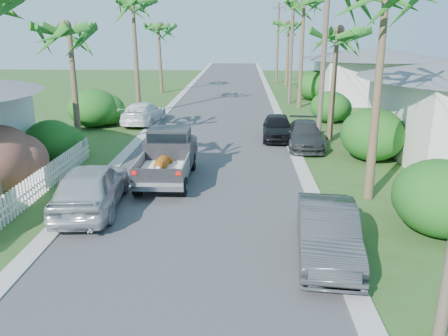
{
  "coord_description": "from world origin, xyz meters",
  "views": [
    {
      "loc": [
        1.55,
        -9.57,
        5.99
      ],
      "look_at": [
        0.96,
        4.92,
        1.4
      ],
      "focal_mm": 35.0,
      "sensor_mm": 36.0,
      "label": 1
    }
  ],
  "objects_px": {
    "utility_pole_c": "(291,48)",
    "palm_l_c": "(133,1)",
    "parked_car_rm": "(305,135)",
    "parked_car_rf": "(277,127)",
    "parked_car_lf": "(144,113)",
    "palm_l_b": "(68,27)",
    "palm_l_d": "(159,25)",
    "parked_car_rn": "(328,233)",
    "house_right_far": "(372,76)",
    "palm_r_d": "(289,23)",
    "parked_car_ln": "(91,187)",
    "utility_pole_b": "(323,59)",
    "utility_pole_d": "(278,43)",
    "pickup_truck": "(169,154)",
    "palm_r_b": "(338,31)",
    "palm_r_c": "(304,1)"
  },
  "relations": [
    {
      "from": "utility_pole_c",
      "to": "parked_car_ln",
      "type": "bearing_deg",
      "value": -111.26
    },
    {
      "from": "parked_car_rn",
      "to": "palm_r_d",
      "type": "bearing_deg",
      "value": 91.83
    },
    {
      "from": "parked_car_rn",
      "to": "utility_pole_d",
      "type": "height_order",
      "value": "utility_pole_d"
    },
    {
      "from": "pickup_truck",
      "to": "parked_car_rf",
      "type": "bearing_deg",
      "value": 54.24
    },
    {
      "from": "parked_car_rn",
      "to": "palm_l_b",
      "type": "distance_m",
      "value": 16.08
    },
    {
      "from": "palm_r_c",
      "to": "utility_pole_d",
      "type": "relative_size",
      "value": 1.04
    },
    {
      "from": "parked_car_lf",
      "to": "parked_car_rm",
      "type": "bearing_deg",
      "value": 156.0
    },
    {
      "from": "pickup_truck",
      "to": "utility_pole_c",
      "type": "xyz_separation_m",
      "value": [
        7.09,
        20.06,
        3.59
      ]
    },
    {
      "from": "parked_car_rm",
      "to": "palm_l_d",
      "type": "height_order",
      "value": "palm_l_d"
    },
    {
      "from": "parked_car_lf",
      "to": "palm_l_c",
      "type": "xyz_separation_m",
      "value": [
        -1.0,
        2.98,
        7.2
      ]
    },
    {
      "from": "utility_pole_d",
      "to": "parked_car_rf",
      "type": "bearing_deg",
      "value": -94.09
    },
    {
      "from": "house_right_far",
      "to": "utility_pole_c",
      "type": "distance_m",
      "value": 8.06
    },
    {
      "from": "utility_pole_c",
      "to": "palm_l_c",
      "type": "bearing_deg",
      "value": -152.65
    },
    {
      "from": "utility_pole_b",
      "to": "utility_pole_c",
      "type": "distance_m",
      "value": 15.0
    },
    {
      "from": "utility_pole_c",
      "to": "parked_car_rn",
      "type": "bearing_deg",
      "value": -93.58
    },
    {
      "from": "palm_l_c",
      "to": "palm_r_d",
      "type": "distance_m",
      "value": 21.95
    },
    {
      "from": "pickup_truck",
      "to": "palm_r_c",
      "type": "relative_size",
      "value": 0.54
    },
    {
      "from": "parked_car_rm",
      "to": "palm_r_c",
      "type": "bearing_deg",
      "value": 88.09
    },
    {
      "from": "house_right_far",
      "to": "utility_pole_b",
      "type": "xyz_separation_m",
      "value": [
        -7.4,
        -17.0,
        2.48
      ]
    },
    {
      "from": "parked_car_lf",
      "to": "palm_l_d",
      "type": "xyz_separation_m",
      "value": [
        -1.5,
        14.98,
        5.73
      ]
    },
    {
      "from": "parked_car_lf",
      "to": "palm_r_c",
      "type": "xyz_separation_m",
      "value": [
        11.2,
        6.98,
        7.4
      ]
    },
    {
      "from": "parked_car_ln",
      "to": "palm_l_b",
      "type": "xyz_separation_m",
      "value": [
        -3.2,
        7.65,
        5.31
      ]
    },
    {
      "from": "utility_pole_b",
      "to": "parked_car_rf",
      "type": "bearing_deg",
      "value": 134.95
    },
    {
      "from": "palm_r_c",
      "to": "utility_pole_d",
      "type": "bearing_deg",
      "value": 92.02
    },
    {
      "from": "pickup_truck",
      "to": "house_right_far",
      "type": "height_order",
      "value": "house_right_far"
    },
    {
      "from": "parked_car_ln",
      "to": "palm_r_b",
      "type": "relative_size",
      "value": 0.68
    },
    {
      "from": "pickup_truck",
      "to": "parked_car_rn",
      "type": "distance_m",
      "value": 8.56
    },
    {
      "from": "parked_car_rm",
      "to": "palm_l_c",
      "type": "xyz_separation_m",
      "value": [
        -10.96,
        8.72,
        7.25
      ]
    },
    {
      "from": "house_right_far",
      "to": "utility_pole_c",
      "type": "xyz_separation_m",
      "value": [
        -7.4,
        -2.0,
        2.48
      ]
    },
    {
      "from": "palm_r_d",
      "to": "parked_car_ln",
      "type": "bearing_deg",
      "value": -105.82
    },
    {
      "from": "parked_car_rm",
      "to": "parked_car_rf",
      "type": "relative_size",
      "value": 1.1
    },
    {
      "from": "parked_car_rn",
      "to": "parked_car_rf",
      "type": "relative_size",
      "value": 1.07
    },
    {
      "from": "parked_car_rm",
      "to": "palm_l_d",
      "type": "distance_m",
      "value": 24.37
    },
    {
      "from": "pickup_truck",
      "to": "palm_l_d",
      "type": "height_order",
      "value": "palm_l_d"
    },
    {
      "from": "parked_car_ln",
      "to": "utility_pole_b",
      "type": "bearing_deg",
      "value": -141.82
    },
    {
      "from": "parked_car_rm",
      "to": "utility_pole_b",
      "type": "xyz_separation_m",
      "value": [
        0.64,
        -0.28,
        3.94
      ]
    },
    {
      "from": "house_right_far",
      "to": "parked_car_rn",
      "type": "bearing_deg",
      "value": -107.55
    },
    {
      "from": "palm_r_d",
      "to": "utility_pole_b",
      "type": "bearing_deg",
      "value": -91.91
    },
    {
      "from": "palm_l_b",
      "to": "palm_l_d",
      "type": "relative_size",
      "value": 0.96
    },
    {
      "from": "parked_car_lf",
      "to": "utility_pole_c",
      "type": "xyz_separation_m",
      "value": [
        10.6,
        8.98,
        3.89
      ]
    },
    {
      "from": "parked_car_rn",
      "to": "parked_car_rm",
      "type": "distance_m",
      "value": 12.0
    },
    {
      "from": "house_right_far",
      "to": "utility_pole_c",
      "type": "relative_size",
      "value": 1.0
    },
    {
      "from": "parked_car_rm",
      "to": "parked_car_ln",
      "type": "bearing_deg",
      "value": -130.12
    },
    {
      "from": "parked_car_rf",
      "to": "house_right_far",
      "type": "height_order",
      "value": "house_right_far"
    },
    {
      "from": "pickup_truck",
      "to": "palm_l_c",
      "type": "distance_m",
      "value": 16.3
    },
    {
      "from": "palm_r_c",
      "to": "utility_pole_d",
      "type": "distance_m",
      "value": 17.37
    },
    {
      "from": "parked_car_rm",
      "to": "parked_car_rf",
      "type": "bearing_deg",
      "value": 131.91
    },
    {
      "from": "parked_car_ln",
      "to": "palm_l_b",
      "type": "bearing_deg",
      "value": -72.33
    },
    {
      "from": "house_right_far",
      "to": "parked_car_ln",
      "type": "bearing_deg",
      "value": -122.91
    },
    {
      "from": "pickup_truck",
      "to": "palm_l_d",
      "type": "distance_m",
      "value": 27.09
    }
  ]
}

